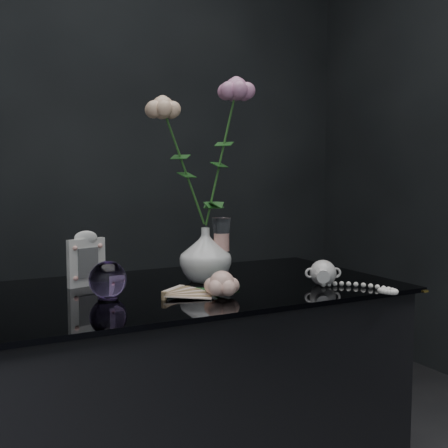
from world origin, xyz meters
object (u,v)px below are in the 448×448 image
picture_frame (86,258)px  loose_rose (222,284)px  pearl_jar (323,272)px  wine_glass (222,249)px  vase (206,255)px  paperweight (108,280)px

picture_frame → loose_rose: 0.37m
picture_frame → loose_rose: size_ratio=0.79×
loose_rose → pearl_jar: (0.30, 0.01, 0.00)m
wine_glass → loose_rose: (-0.09, -0.18, -0.05)m
vase → pearl_jar: vase is taller
loose_rose → wine_glass: bearing=71.0°
vase → wine_glass: size_ratio=0.85×
wine_glass → picture_frame: bearing=164.3°
wine_glass → pearl_jar: 0.28m
wine_glass → picture_frame: size_ratio=1.20×
paperweight → loose_rose: size_ratio=0.48×
loose_rose → pearl_jar: bearing=8.5°
picture_frame → pearl_jar: picture_frame is taller
vase → picture_frame: (-0.30, 0.09, -0.00)m
loose_rose → pearl_jar: 0.30m
vase → wine_glass: 0.05m
picture_frame → paperweight: 0.17m
paperweight → loose_rose: bearing=-24.7°
picture_frame → pearl_jar: size_ratio=0.59×
paperweight → pearl_jar: 0.55m
vase → wine_glass: wine_glass is taller
vase → paperweight: size_ratio=1.67×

